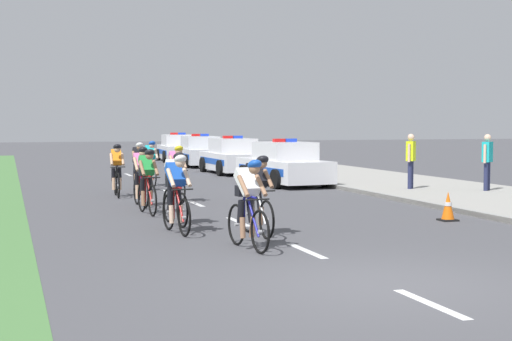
% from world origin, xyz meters
% --- Properties ---
extents(ground_plane, '(160.00, 160.00, 0.00)m').
position_xyz_m(ground_plane, '(0.00, 0.00, 0.00)').
color(ground_plane, '#4C4C51').
extents(sidewalk_slab, '(5.16, 60.00, 0.12)m').
position_xyz_m(sidewalk_slab, '(7.91, 14.00, 0.06)').
color(sidewalk_slab, '#A3A099').
rests_on(sidewalk_slab, ground).
extents(kerb_edge, '(0.16, 60.00, 0.13)m').
position_xyz_m(kerb_edge, '(5.41, 14.00, 0.07)').
color(kerb_edge, '#9E9E99').
rests_on(kerb_edge, ground).
extents(lane_markings_centre, '(0.14, 25.60, 0.01)m').
position_xyz_m(lane_markings_centre, '(0.00, 10.80, 0.00)').
color(lane_markings_centre, white).
rests_on(lane_markings_centre, ground).
extents(cyclist_lead, '(0.45, 1.72, 1.56)m').
position_xyz_m(cyclist_lead, '(-0.88, 3.21, 0.79)').
color(cyclist_lead, black).
rests_on(cyclist_lead, ground).
extents(cyclist_second, '(0.43, 1.72, 1.56)m').
position_xyz_m(cyclist_second, '(-0.26, 4.68, 0.79)').
color(cyclist_second, black).
rests_on(cyclist_second, ground).
extents(cyclist_third, '(0.45, 1.72, 1.56)m').
position_xyz_m(cyclist_third, '(-1.64, 5.47, 0.79)').
color(cyclist_third, black).
rests_on(cyclist_third, ground).
extents(cyclist_fourth, '(0.44, 1.72, 1.56)m').
position_xyz_m(cyclist_fourth, '(-1.40, 6.68, 0.79)').
color(cyclist_fourth, black).
rests_on(cyclist_fourth, ground).
extents(cyclist_fifth, '(0.44, 1.72, 1.56)m').
position_xyz_m(cyclist_fifth, '(-1.63, 8.79, 0.79)').
color(cyclist_fifth, black).
rests_on(cyclist_fifth, ground).
extents(cyclist_sixth, '(0.43, 1.72, 1.56)m').
position_xyz_m(cyclist_sixth, '(-0.42, 11.24, 0.79)').
color(cyclist_sixth, black).
rests_on(cyclist_sixth, ground).
extents(cyclist_seventh, '(0.43, 1.72, 1.56)m').
position_xyz_m(cyclist_seventh, '(-1.49, 10.52, 0.79)').
color(cyclist_seventh, black).
rests_on(cyclist_seventh, ground).
extents(cyclist_eighth, '(0.43, 1.72, 1.56)m').
position_xyz_m(cyclist_eighth, '(-1.72, 13.35, 0.79)').
color(cyclist_eighth, black).
rests_on(cyclist_eighth, ground).
extents(cyclist_ninth, '(0.42, 1.72, 1.56)m').
position_xyz_m(cyclist_ninth, '(-0.85, 14.92, 0.79)').
color(cyclist_ninth, black).
rests_on(cyclist_ninth, ground).
extents(cyclist_tenth, '(0.42, 1.72, 1.56)m').
position_xyz_m(cyclist_tenth, '(-0.13, 16.85, 0.79)').
color(cyclist_tenth, black).
rests_on(cyclist_tenth, ground).
extents(police_car_nearest, '(2.31, 4.55, 1.59)m').
position_xyz_m(police_car_nearest, '(4.28, 15.87, 0.68)').
color(police_car_nearest, white).
rests_on(police_car_nearest, ground).
extents(police_car_second, '(2.04, 4.42, 1.59)m').
position_xyz_m(police_car_second, '(4.28, 22.29, 0.68)').
color(police_car_second, white).
rests_on(police_car_second, ground).
extents(police_car_third, '(2.12, 4.46, 1.59)m').
position_xyz_m(police_car_third, '(4.28, 28.07, 0.68)').
color(police_car_third, silver).
rests_on(police_car_third, ground).
extents(police_car_furthest, '(2.19, 4.50, 1.59)m').
position_xyz_m(police_car_furthest, '(4.28, 33.26, 0.68)').
color(police_car_furthest, white).
rests_on(police_car_furthest, ground).
extents(traffic_cone_near, '(0.36, 0.36, 0.64)m').
position_xyz_m(traffic_cone_near, '(4.39, 5.58, 0.31)').
color(traffic_cone_near, black).
rests_on(traffic_cone_near, ground).
extents(spectator_closest, '(0.41, 0.44, 1.68)m').
position_xyz_m(spectator_closest, '(7.01, 11.99, 1.08)').
color(spectator_closest, '#23284C').
rests_on(spectator_closest, sidewalk_slab).
extents(spectator_middle, '(0.46, 0.39, 1.68)m').
position_xyz_m(spectator_middle, '(8.84, 10.70, 1.08)').
color(spectator_middle, '#23284C').
rests_on(spectator_middle, sidewalk_slab).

